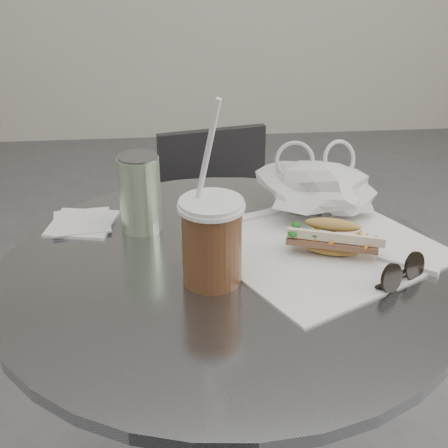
{
  "coord_description": "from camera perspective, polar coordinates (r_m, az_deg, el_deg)",
  "views": [
    {
      "loc": [
        -0.09,
        -0.68,
        1.27
      ],
      "look_at": [
        0.0,
        0.26,
        0.79
      ],
      "focal_mm": 50.0,
      "sensor_mm": 36.0,
      "label": 1
    }
  ],
  "objects": [
    {
      "name": "drink_can",
      "position": [
        1.13,
        -7.7,
        2.83
      ],
      "size": [
        0.07,
        0.07,
        0.14
      ],
      "color": "#609557",
      "rests_on": "cafe_table"
    },
    {
      "name": "cafe_table",
      "position": [
        1.19,
        0.22,
        -15.28
      ],
      "size": [
        0.76,
        0.76,
        0.74
      ],
      "color": "slate",
      "rests_on": "ground"
    },
    {
      "name": "iced_coffee",
      "position": [
        0.96,
        -1.15,
        -1.45
      ],
      "size": [
        0.1,
        0.1,
        0.3
      ],
      "color": "brown",
      "rests_on": "cafe_table"
    },
    {
      "name": "chair_far",
      "position": [
        1.76,
        0.28,
        -5.29
      ],
      "size": [
        0.38,
        0.41,
        0.73
      ],
      "rotation": [
        0.0,
        0.0,
        3.34
      ],
      "color": "#2D2D30",
      "rests_on": "ground"
    },
    {
      "name": "sunglasses",
      "position": [
        1.02,
        15.93,
        -4.38
      ],
      "size": [
        0.1,
        0.07,
        0.05
      ],
      "rotation": [
        0.0,
        0.0,
        0.58
      ],
      "color": "black",
      "rests_on": "cafe_table"
    },
    {
      "name": "sandwich_paper",
      "position": [
        1.1,
        8.77,
        -2.01
      ],
      "size": [
        0.47,
        0.47,
        0.0
      ],
      "primitive_type": "cube",
      "rotation": [
        0.0,
        0.0,
        0.5
      ],
      "color": "white",
      "rests_on": "cafe_table"
    },
    {
      "name": "plastic_bag",
      "position": [
        1.19,
        8.53,
        3.02
      ],
      "size": [
        0.22,
        0.18,
        0.1
      ],
      "primitive_type": null,
      "rotation": [
        0.0,
        0.0,
        0.07
      ],
      "color": "silver",
      "rests_on": "cafe_table"
    },
    {
      "name": "banh_mi",
      "position": [
        1.06,
        9.87,
        -1.25
      ],
      "size": [
        0.2,
        0.13,
        0.06
      ],
      "rotation": [
        0.0,
        0.0,
        -0.33
      ],
      "color": "tan",
      "rests_on": "sandwich_paper"
    },
    {
      "name": "napkin_stack",
      "position": [
        1.19,
        -12.85,
        0.09
      ],
      "size": [
        0.13,
        0.13,
        0.01
      ],
      "color": "white",
      "rests_on": "cafe_table"
    }
  ]
}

